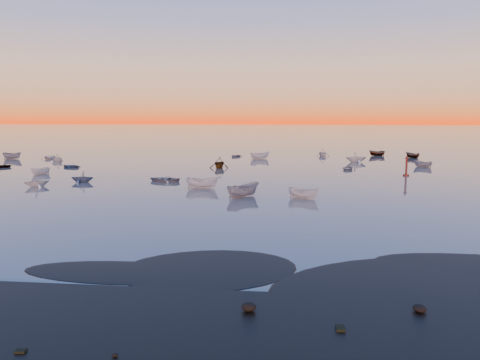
# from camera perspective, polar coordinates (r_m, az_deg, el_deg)

# --- Properties ---
(ground) EXTENTS (600.00, 600.00, 0.00)m
(ground) POSITION_cam_1_polar(r_m,az_deg,el_deg) (126.97, 2.35, 3.81)
(ground) COLOR #625A51
(ground) RESTS_ON ground
(mud_lobes) EXTENTS (140.00, 6.00, 0.07)m
(mud_lobes) POSITION_cam_1_polar(r_m,az_deg,el_deg) (28.26, -11.76, -11.22)
(mud_lobes) COLOR black
(mud_lobes) RESTS_ON ground
(moored_fleet) EXTENTS (124.00, 58.00, 1.20)m
(moored_fleet) POSITION_cam_1_polar(r_m,az_deg,el_deg) (80.33, 0.10, 1.39)
(moored_fleet) COLOR #B8B8B4
(moored_fleet) RESTS_ON ground
(boat_near_center) EXTENTS (1.98, 4.24, 1.44)m
(boat_near_center) POSITION_cam_1_polar(r_m,az_deg,el_deg) (59.41, -4.63, -0.97)
(boat_near_center) COLOR #B8B8B4
(boat_near_center) RESTS_ON ground
(channel_marker) EXTENTS (0.90, 0.90, 3.19)m
(channel_marker) POSITION_cam_1_polar(r_m,az_deg,el_deg) (75.24, 19.62, 1.45)
(channel_marker) COLOR #44150E
(channel_marker) RESTS_ON ground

